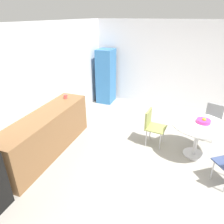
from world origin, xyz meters
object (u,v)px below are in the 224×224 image
object	(u,v)px
round_table	(198,130)
chair_gray	(212,117)
locker_cabinet	(106,76)
fruit_bowl	(204,121)
mug_white	(66,97)
chair_olive	(152,124)

from	to	relation	value
round_table	chair_gray	size ratio (longest dim) A/B	1.31
locker_cabinet	fruit_bowl	distance (m)	3.59
chair_gray	mug_white	size ratio (longest dim) A/B	6.43
chair_olive	mug_white	world-z (taller)	mug_white
locker_cabinet	chair_olive	distance (m)	2.82
round_table	chair_olive	world-z (taller)	chair_olive
chair_olive	round_table	bearing A→B (deg)	-95.98
round_table	mug_white	size ratio (longest dim) A/B	8.42
chair_olive	fruit_bowl	distance (m)	1.06
round_table	mug_white	world-z (taller)	mug_white
round_table	fruit_bowl	bearing A→B (deg)	-41.53
fruit_bowl	mug_white	xyz separation A→B (m)	(-0.14, 3.09, 0.16)
chair_olive	mug_white	size ratio (longest dim) A/B	6.43
round_table	chair_gray	distance (m)	0.97
chair_gray	round_table	bearing A→B (deg)	159.83
chair_gray	fruit_bowl	world-z (taller)	fruit_bowl
locker_cabinet	chair_gray	bearing A→B (deg)	-111.21
locker_cabinet	round_table	distance (m)	3.59
fruit_bowl	round_table	bearing A→B (deg)	138.47
locker_cabinet	chair_olive	size ratio (longest dim) A/B	2.09
mug_white	chair_gray	bearing A→B (deg)	-73.89
chair_gray	mug_white	world-z (taller)	mug_white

